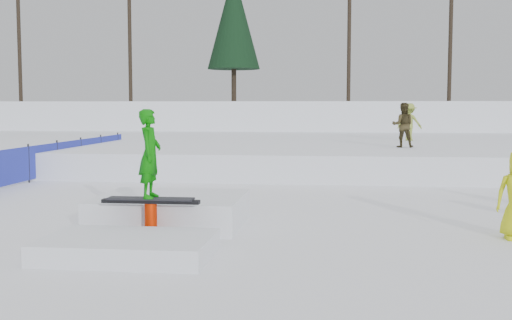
# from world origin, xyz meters

# --- Properties ---
(ground) EXTENTS (120.00, 120.00, 0.00)m
(ground) POSITION_xyz_m (0.00, 0.00, 0.00)
(ground) COLOR white
(snow_berm) EXTENTS (60.00, 14.00, 2.40)m
(snow_berm) POSITION_xyz_m (0.00, 30.00, 1.20)
(snow_berm) COLOR white
(snow_berm) RESTS_ON ground
(snow_midrise) EXTENTS (50.00, 18.00, 0.80)m
(snow_midrise) POSITION_xyz_m (0.00, 16.00, 0.40)
(snow_midrise) COLOR white
(snow_midrise) RESTS_ON ground
(safety_fence) EXTENTS (0.05, 16.00, 1.10)m
(safety_fence) POSITION_xyz_m (-6.50, 6.60, 0.55)
(safety_fence) COLOR #232CA6
(safety_fence) RESTS_ON ground
(treeline) EXTENTS (40.24, 4.22, 10.50)m
(treeline) POSITION_xyz_m (6.18, 28.28, 7.45)
(treeline) COLOR black
(treeline) RESTS_ON snow_berm
(walker_olive) EXTENTS (0.74, 0.60, 1.47)m
(walker_olive) POSITION_xyz_m (4.30, 10.95, 1.53)
(walker_olive) COLOR #352D16
(walker_olive) RESTS_ON snow_midrise
(walker_ygreen) EXTENTS (1.07, 0.83, 1.46)m
(walker_ygreen) POSITION_xyz_m (5.00, 15.16, 1.53)
(walker_ygreen) COLOR #8DA038
(walker_ygreen) RESTS_ON snow_midrise
(jib_rail_feature) EXTENTS (2.60, 4.40, 2.11)m
(jib_rail_feature) POSITION_xyz_m (-0.91, 0.03, 0.30)
(jib_rail_feature) COLOR white
(jib_rail_feature) RESTS_ON ground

